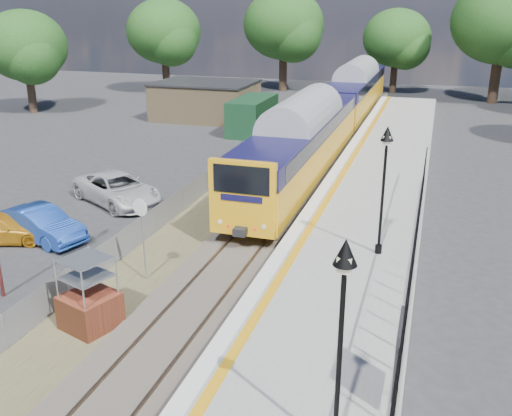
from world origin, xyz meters
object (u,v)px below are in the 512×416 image
at_px(speed_sign, 142,225).
at_px(car_white, 117,189).
at_px(car_blue, 41,224).
at_px(train, 335,108).
at_px(victorian_lamp_north, 385,161).
at_px(brick_plinth, 89,295).
at_px(car_yellow, 4,228).
at_px(victorian_lamp_south, 343,300).

distance_m(speed_sign, car_white, 8.97).
bearing_deg(car_blue, train, -4.49).
bearing_deg(victorian_lamp_north, brick_plinth, -141.84).
height_order(victorian_lamp_north, train, victorian_lamp_north).
bearing_deg(brick_plinth, car_blue, 137.22).
xyz_separation_m(victorian_lamp_north, brick_plinth, (-7.89, -6.20, -3.17)).
bearing_deg(speed_sign, brick_plinth, -77.28).
xyz_separation_m(brick_plinth, car_blue, (-5.80, 5.37, -0.42)).
distance_m(victorian_lamp_north, car_yellow, 15.58).
height_order(victorian_lamp_south, speed_sign, victorian_lamp_south).
bearing_deg(train, car_white, -114.98).
distance_m(train, car_blue, 23.34).
bearing_deg(victorian_lamp_south, speed_sign, 138.44).
height_order(victorian_lamp_south, car_blue, victorian_lamp_south).
relative_size(brick_plinth, speed_sign, 0.76).
bearing_deg(speed_sign, victorian_lamp_north, 34.64).
relative_size(victorian_lamp_north, train, 0.11).
distance_m(victorian_lamp_south, car_yellow, 17.89).
bearing_deg(victorian_lamp_north, victorian_lamp_south, -88.85).
xyz_separation_m(train, speed_sign, (-2.50, -23.79, -0.19)).
relative_size(speed_sign, car_white, 0.59).
relative_size(victorian_lamp_north, car_white, 0.87).
distance_m(victorian_lamp_south, brick_plinth, 9.48).
xyz_separation_m(brick_plinth, car_yellow, (-7.18, 4.76, -0.54)).
bearing_deg(victorian_lamp_north, train, 104.24).
bearing_deg(car_white, car_yellow, -170.53).
distance_m(car_yellow, car_white, 6.00).
relative_size(victorian_lamp_north, speed_sign, 1.48).
height_order(victorian_lamp_south, car_yellow, victorian_lamp_south).
height_order(victorian_lamp_south, car_white, victorian_lamp_south).
height_order(train, car_white, train).
bearing_deg(car_white, brick_plinth, -124.66).
bearing_deg(brick_plinth, car_yellow, 146.43).
relative_size(victorian_lamp_south, speed_sign, 1.48).
relative_size(train, car_yellow, 10.19).
bearing_deg(victorian_lamp_north, car_yellow, -174.56).
xyz_separation_m(speed_sign, car_blue, (-5.88, 2.08, -1.45)).
xyz_separation_m(car_yellow, car_white, (2.00, 5.66, 0.16)).
bearing_deg(victorian_lamp_south, victorian_lamp_north, 91.15).
relative_size(train, car_white, 7.70).
height_order(car_yellow, car_white, car_white).
height_order(train, car_blue, train).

